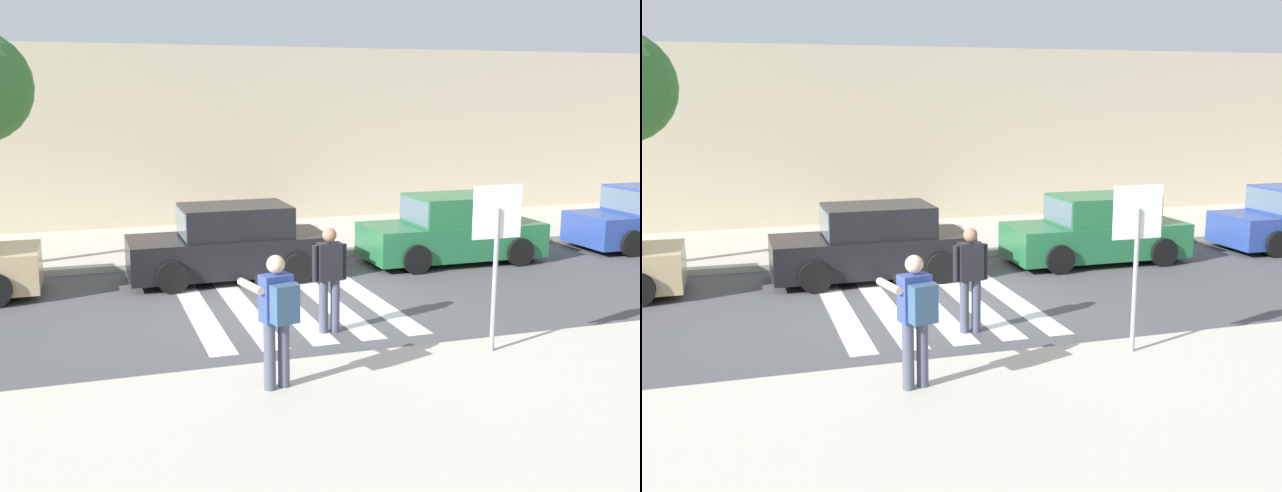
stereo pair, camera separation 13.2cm
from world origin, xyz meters
The scene contains 14 objects.
ground_plane centered at (0.00, 0.00, 0.00)m, with size 120.00×120.00×0.00m, color #4C4C4F.
sidewalk_near centered at (0.00, -6.20, 0.07)m, with size 60.00×6.00×0.14m, color beige.
sidewalk_far centered at (0.00, 6.00, 0.07)m, with size 60.00×4.80×0.14m, color beige.
building_facade_far centered at (0.00, 10.40, 2.57)m, with size 56.00×4.00×5.13m, color beige.
crosswalk_stripe_0 centered at (-1.60, 0.20, 0.00)m, with size 0.44×5.20×0.01m, color silver.
crosswalk_stripe_1 centered at (-0.80, 0.20, 0.00)m, with size 0.44×5.20×0.01m, color silver.
crosswalk_stripe_2 centered at (0.00, 0.20, 0.00)m, with size 0.44×5.20×0.01m, color silver.
crosswalk_stripe_3 centered at (0.80, 0.20, 0.00)m, with size 0.44×5.20×0.01m, color silver.
crosswalk_stripe_4 centered at (1.60, 0.20, 0.00)m, with size 0.44×5.20×0.01m, color silver.
stop_sign centered at (2.07, -3.73, 1.90)m, with size 0.76×0.08×2.42m.
photographer_with_backpack centered at (-1.25, -4.17, 1.17)m, with size 0.70×0.92×1.72m.
pedestrian_crossing centered at (0.24, -1.79, 0.97)m, with size 0.58×0.24×1.72m.
parked_car_black centered at (-0.56, 2.30, 0.73)m, with size 4.10×1.92×1.55m.
parked_car_green centered at (4.63, 2.30, 0.73)m, with size 4.10×1.92×1.55m.
Camera 2 is at (-3.38, -12.87, 3.80)m, focal length 42.00 mm.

